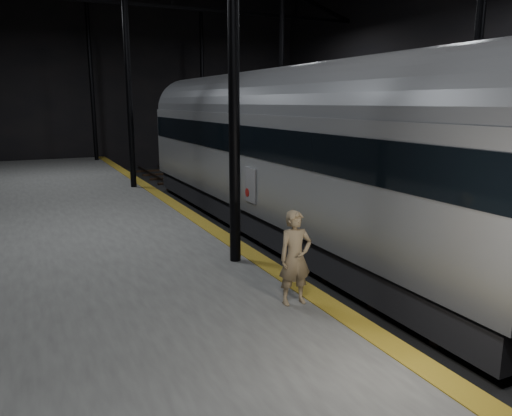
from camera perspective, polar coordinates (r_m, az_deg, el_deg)
ground at (r=17.66m, az=4.01°, el=-3.81°), size 44.00×44.00×0.00m
platform_left at (r=15.45m, az=-21.16°, el=-5.01°), size 9.00×43.80×1.00m
platform_right at (r=22.10m, az=21.27°, el=-0.05°), size 9.00×43.80×1.00m
tactile_strip at (r=16.12m, az=-6.09°, el=-1.70°), size 0.50×43.80×0.01m
track at (r=17.64m, az=4.01°, el=-3.60°), size 2.40×43.00×0.24m
train at (r=17.93m, az=2.61°, el=7.06°), size 3.27×21.88×5.85m
woman at (r=9.53m, az=4.51°, el=-5.69°), size 0.70×0.48×1.83m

